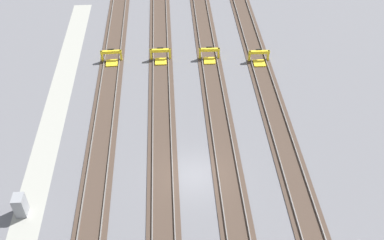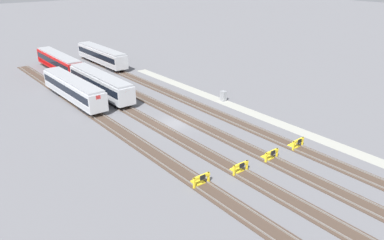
{
  "view_description": "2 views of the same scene",
  "coord_description": "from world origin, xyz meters",
  "px_view_note": "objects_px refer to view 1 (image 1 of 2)",
  "views": [
    {
      "loc": [
        21.5,
        -1.57,
        24.12
      ],
      "look_at": [
        -3.98,
        0.0,
        1.8
      ],
      "focal_mm": 42.0,
      "sensor_mm": 36.0,
      "label": 1
    },
    {
      "loc": [
        -38.23,
        27.31,
        19.96
      ],
      "look_at": [
        -3.98,
        0.0,
        1.8
      ],
      "focal_mm": 35.0,
      "sensor_mm": 36.0,
      "label": 2
    }
  ],
  "objects_px": {
    "bumper_stop_near_inner_track": "(161,56)",
    "electrical_cabinet": "(20,205)",
    "bumper_stop_middle_track": "(209,55)",
    "bumper_stop_far_inner_track": "(259,58)",
    "bumper_stop_nearest_track": "(111,58)"
  },
  "relations": [
    {
      "from": "bumper_stop_nearest_track",
      "to": "electrical_cabinet",
      "type": "height_order",
      "value": "electrical_cabinet"
    },
    {
      "from": "bumper_stop_middle_track",
      "to": "electrical_cabinet",
      "type": "bearing_deg",
      "value": -38.83
    },
    {
      "from": "bumper_stop_middle_track",
      "to": "bumper_stop_far_inner_track",
      "type": "bearing_deg",
      "value": 81.36
    },
    {
      "from": "bumper_stop_near_inner_track",
      "to": "electrical_cabinet",
      "type": "relative_size",
      "value": 1.25
    },
    {
      "from": "bumper_stop_middle_track",
      "to": "bumper_stop_near_inner_track",
      "type": "bearing_deg",
      "value": -91.8
    },
    {
      "from": "bumper_stop_near_inner_track",
      "to": "electrical_cabinet",
      "type": "bearing_deg",
      "value": -27.95
    },
    {
      "from": "bumper_stop_nearest_track",
      "to": "bumper_stop_far_inner_track",
      "type": "xyz_separation_m",
      "value": [
        0.89,
        14.02,
        0.0
      ]
    },
    {
      "from": "electrical_cabinet",
      "to": "bumper_stop_far_inner_track",
      "type": "bearing_deg",
      "value": 131.72
    },
    {
      "from": "bumper_stop_nearest_track",
      "to": "bumper_stop_far_inner_track",
      "type": "distance_m",
      "value": 14.05
    },
    {
      "from": "bumper_stop_far_inner_track",
      "to": "bumper_stop_nearest_track",
      "type": "bearing_deg",
      "value": -93.65
    },
    {
      "from": "bumper_stop_far_inner_track",
      "to": "electrical_cabinet",
      "type": "bearing_deg",
      "value": -48.28
    },
    {
      "from": "bumper_stop_middle_track",
      "to": "electrical_cabinet",
      "type": "distance_m",
      "value": 22.21
    },
    {
      "from": "electrical_cabinet",
      "to": "bumper_stop_nearest_track",
      "type": "bearing_deg",
      "value": 165.29
    },
    {
      "from": "electrical_cabinet",
      "to": "bumper_stop_middle_track",
      "type": "bearing_deg",
      "value": 141.17
    },
    {
      "from": "bumper_stop_nearest_track",
      "to": "bumper_stop_middle_track",
      "type": "distance_m",
      "value": 9.34
    }
  ]
}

